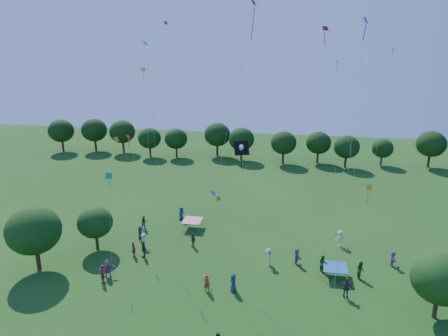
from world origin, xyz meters
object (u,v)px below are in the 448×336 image
near_tree_west (34,230)px  red_high_kite (244,53)px  near_tree_east (441,279)px  pirate_kite (242,150)px  near_tree_north (95,222)px  tent_red_stripe (192,221)px  tent_blue (335,267)px

near_tree_west → red_high_kite: bearing=20.0°
near_tree_east → pirate_kite: bearing=172.4°
near_tree_east → red_high_kite: bearing=154.2°
red_high_kite → near_tree_north: bearing=-171.9°
near_tree_west → tent_red_stripe: size_ratio=2.96×
tent_blue → pirate_kite: 14.84m
near_tree_north → tent_red_stripe: (8.91, 6.67, -2.10)m
near_tree_west → tent_red_stripe: (12.67, 11.46, -3.14)m
pirate_kite → red_high_kite: red_high_kite is taller
tent_red_stripe → red_high_kite: 20.94m
near_tree_west → near_tree_east: 36.03m
near_tree_north → tent_red_stripe: size_ratio=2.19×
near_tree_north → tent_blue: 24.95m
tent_red_stripe → pirate_kite: (7.16, -10.50, 11.71)m
near_tree_east → tent_red_stripe: bearing=151.5°
tent_red_stripe → red_high_kite: (6.46, -4.48, 19.41)m
near_tree_north → red_high_kite: bearing=8.1°
near_tree_north → tent_blue: near_tree_north is taller
tent_red_stripe → tent_blue: same height
near_tree_west → tent_red_stripe: near_tree_west is taller
near_tree_west → red_high_kite: (19.13, 6.98, 16.27)m
near_tree_west → near_tree_north: size_ratio=1.35×
pirate_kite → near_tree_west: bearing=-177.2°
near_tree_east → tent_red_stripe: 26.67m
tent_red_stripe → near_tree_east: bearing=-28.5°
tent_red_stripe → pirate_kite: bearing=-55.7°
near_tree_west → near_tree_east: (36.01, -1.19, -0.60)m
near_tree_east → tent_blue: 9.13m
near_tree_north → near_tree_east: size_ratio=0.86×
near_tree_west → tent_red_stripe: bearing=42.1°
near_tree_north → near_tree_east: 32.80m
near_tree_north → red_high_kite: 23.25m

